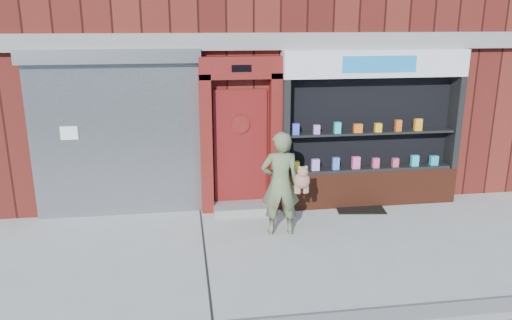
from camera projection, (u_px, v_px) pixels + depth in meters
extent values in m
plane|color=#9E9E99|center=(302.00, 249.00, 7.97)|extent=(80.00, 80.00, 0.00)
cube|color=#491410|center=(250.00, 0.00, 12.58)|extent=(12.00, 8.00, 8.00)
cube|color=gray|center=(281.00, 41.00, 8.94)|extent=(12.00, 0.16, 0.30)
cube|color=gray|center=(117.00, 142.00, 9.01)|extent=(3.00, 0.10, 2.80)
cube|color=slate|center=(110.00, 56.00, 8.53)|extent=(3.10, 0.30, 0.24)
cube|color=white|center=(69.00, 133.00, 8.77)|extent=(0.30, 0.01, 0.24)
cube|color=#5B120F|center=(206.00, 145.00, 9.18)|extent=(0.22, 0.28, 2.60)
cube|color=#5B120F|center=(275.00, 142.00, 9.37)|extent=(0.22, 0.28, 2.60)
cube|color=#5B120F|center=(241.00, 68.00, 8.89)|extent=(1.50, 0.28, 0.40)
cube|color=black|center=(242.00, 68.00, 8.75)|extent=(0.35, 0.01, 0.12)
cube|color=maroon|center=(240.00, 147.00, 9.41)|extent=(1.00, 0.06, 2.20)
cylinder|color=black|center=(241.00, 124.00, 9.25)|extent=(0.28, 0.02, 0.28)
cylinder|color=#5B120F|center=(241.00, 125.00, 9.24)|extent=(0.34, 0.02, 0.34)
cube|color=gray|center=(243.00, 208.00, 9.46)|extent=(1.10, 0.55, 0.15)
cube|color=slate|center=(277.00, 139.00, 9.20)|extent=(0.10, 0.02, 0.18)
cube|color=#582314|center=(368.00, 187.00, 9.84)|extent=(3.50, 0.40, 0.70)
cube|color=black|center=(285.00, 127.00, 9.25)|extent=(0.12, 0.40, 1.80)
cube|color=black|center=(454.00, 122.00, 9.73)|extent=(0.12, 0.40, 1.80)
cube|color=black|center=(368.00, 122.00, 9.67)|extent=(3.30, 0.03, 1.80)
cube|color=black|center=(369.00, 168.00, 9.73)|extent=(3.20, 0.36, 0.06)
cube|color=black|center=(371.00, 132.00, 9.53)|extent=(3.20, 0.36, 0.04)
cube|color=white|center=(376.00, 63.00, 9.18)|extent=(3.50, 0.40, 0.50)
cube|color=#1B7CCE|center=(380.00, 64.00, 8.98)|extent=(1.40, 0.01, 0.30)
cube|color=gold|center=(295.00, 166.00, 9.41)|extent=(0.16, 0.09, 0.19)
cube|color=#B184EE|center=(315.00, 165.00, 9.46)|extent=(0.15, 0.09, 0.22)
cube|color=#456FEB|center=(336.00, 163.00, 9.52)|extent=(0.13, 0.09, 0.24)
cube|color=#EA4E9F|center=(356.00, 163.00, 9.57)|extent=(0.15, 0.09, 0.24)
cube|color=#DC4972|center=(376.00, 163.00, 9.64)|extent=(0.12, 0.09, 0.19)
cube|color=#CE4465|center=(395.00, 162.00, 9.69)|extent=(0.12, 0.09, 0.17)
cube|color=#28BBCB|center=(415.00, 161.00, 9.75)|extent=(0.14, 0.09, 0.21)
cube|color=teal|center=(434.00, 160.00, 9.81)|extent=(0.16, 0.09, 0.19)
cube|color=blue|center=(296.00, 129.00, 9.21)|extent=(0.12, 0.09, 0.21)
cube|color=#B883EC|center=(317.00, 130.00, 9.27)|extent=(0.11, 0.09, 0.17)
cube|color=#27BFC6|center=(337.00, 128.00, 9.32)|extent=(0.12, 0.09, 0.21)
cube|color=orange|center=(358.00, 128.00, 9.39)|extent=(0.16, 0.09, 0.17)
cube|color=yellow|center=(378.00, 128.00, 9.44)|extent=(0.13, 0.09, 0.17)
cube|color=#E75918|center=(398.00, 126.00, 9.49)|extent=(0.11, 0.09, 0.22)
cube|color=orange|center=(418.00, 125.00, 9.55)|extent=(0.14, 0.09, 0.23)
imported|color=#606E48|center=(280.00, 184.00, 8.32)|extent=(0.67, 0.46, 1.78)
sphere|color=#9A664D|center=(302.00, 180.00, 8.19)|extent=(0.27, 0.27, 0.27)
sphere|color=#9A664D|center=(303.00, 172.00, 8.10)|extent=(0.18, 0.18, 0.18)
sphere|color=#9A664D|center=(300.00, 168.00, 8.08)|extent=(0.06, 0.06, 0.06)
sphere|color=#9A664D|center=(306.00, 168.00, 8.09)|extent=(0.06, 0.06, 0.06)
cylinder|color=#9A664D|center=(296.00, 189.00, 8.21)|extent=(0.06, 0.06, 0.16)
cylinder|color=#9A664D|center=(307.00, 188.00, 8.24)|extent=(0.06, 0.06, 0.16)
cylinder|color=#9A664D|center=(299.00, 189.00, 8.20)|extent=(0.06, 0.06, 0.16)
cylinder|color=#9A664D|center=(305.00, 188.00, 8.22)|extent=(0.06, 0.06, 0.16)
cube|color=black|center=(360.00, 208.00, 9.66)|extent=(0.99, 0.76, 0.02)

